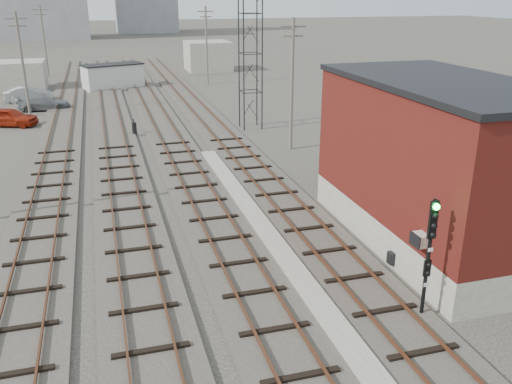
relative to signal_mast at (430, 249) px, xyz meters
name	(u,v)px	position (x,y,z in m)	size (l,w,h in m)	color
ground	(152,84)	(-3.70, 53.43, -2.62)	(320.00, 320.00, 0.00)	#282621
track_right	(206,118)	(-1.20, 32.43, -2.52)	(3.20, 90.00, 0.39)	#332D28
track_mid_right	(160,121)	(-5.20, 32.43, -2.52)	(3.20, 90.00, 0.39)	#332D28
track_mid_left	(112,124)	(-9.20, 32.43, -2.52)	(3.20, 90.00, 0.39)	#332D28
track_left	(62,127)	(-13.20, 32.43, -2.52)	(3.20, 90.00, 0.39)	#332D28
platform_curb	(269,237)	(-3.20, 7.43, -2.49)	(0.90, 28.00, 0.26)	gray
brick_building	(438,163)	(3.80, 5.42, 1.01)	(6.54, 12.20, 7.22)	gray
lattice_tower	(250,34)	(1.80, 28.43, 4.88)	(1.60, 1.60, 15.00)	black
utility_pole_left_b	(22,62)	(-16.20, 38.43, 2.17)	(1.80, 0.24, 9.00)	#595147
utility_pole_left_c	(44,39)	(-16.20, 63.43, 2.17)	(1.80, 0.24, 9.00)	#595147
utility_pole_right_a	(292,81)	(2.80, 21.43, 2.17)	(1.80, 0.24, 9.00)	#595147
utility_pole_right_b	(206,43)	(2.80, 51.43, 2.17)	(1.80, 0.24, 9.00)	#595147
shed_left	(8,76)	(-19.70, 53.43, -1.02)	(8.00, 5.00, 3.20)	gray
shed_right	(208,56)	(5.30, 63.43, -0.62)	(6.00, 6.00, 4.00)	gray
signal_mast	(430,249)	(0.00, 0.00, 0.00)	(0.40, 0.42, 4.38)	gray
switch_stand	(134,128)	(-7.63, 28.33, -2.02)	(0.35, 0.35, 1.27)	black
site_trailer	(113,76)	(-8.29, 51.17, -1.19)	(7.32, 4.91, 2.84)	silver
car_red	(9,117)	(-17.37, 34.50, -1.85)	(1.83, 4.54, 1.55)	maroon
car_silver	(28,94)	(-16.93, 45.56, -1.86)	(1.61, 4.61, 1.52)	#94979B
car_grey	(44,103)	(-15.13, 40.64, -1.94)	(1.91, 4.71, 1.37)	slate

